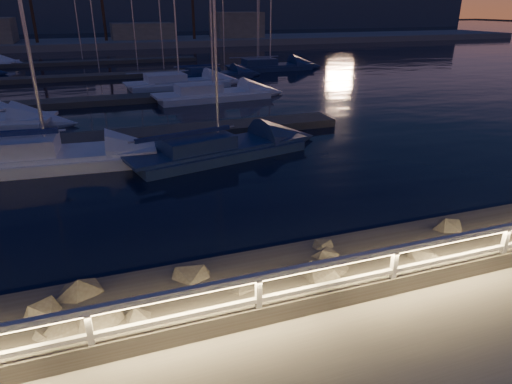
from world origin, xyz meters
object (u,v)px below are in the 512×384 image
Objects in this scene: sailboat_c at (210,94)px; sailboat_d at (214,148)px; sailboat_l at (268,66)px; sailboat_h at (176,82)px; sailboat_k at (211,74)px; guard_rail at (202,299)px; sailboat_b at (42,156)px.

sailboat_d is at bearing -108.25° from sailboat_c.
sailboat_l is (9.55, 13.40, -0.00)m from sailboat_c.
sailboat_h is 5.27m from sailboat_k.
sailboat_k is 0.83× the size of sailboat_l.
sailboat_l is (12.71, 26.21, 0.02)m from sailboat_d.
guard_rail is at bearing -119.06° from sailboat_d.
sailboat_l is (16.08, 38.16, -0.94)m from guard_rail.
sailboat_b is 15.49m from sailboat_c.
sailboat_h reaches higher than sailboat_k.
sailboat_c is at bearing 62.85° from sailboat_d.
sailboat_c is at bearing -125.74° from sailboat_l.
sailboat_c is (6.53, 24.76, -0.93)m from guard_rail.
sailboat_b is 24.81m from sailboat_k.
sailboat_b reaches higher than guard_rail.
sailboat_d is (3.37, 11.95, -0.96)m from guard_rail.
sailboat_b is 1.16× the size of sailboat_k.
sailboat_b is 0.97× the size of sailboat_l.
guard_rail is 3.03× the size of sailboat_h.
sailboat_k is (5.69, 22.44, -0.01)m from sailboat_d.
sailboat_b reaches higher than sailboat_h.
sailboat_b is at bearing 157.56° from sailboat_d.
sailboat_b is at bearing -135.41° from sailboat_c.
sailboat_d reaches higher than sailboat_k.
sailboat_d is 0.92× the size of sailboat_l.
sailboat_d is 29.13m from sailboat_l.
guard_rail is at bearing -109.18° from sailboat_c.
guard_rail is 2.99× the size of sailboat_b.
sailboat_d is at bearing -100.29° from sailboat_h.
sailboat_d is at bearing 74.24° from guard_rail.
sailboat_h is at bearing 97.69° from sailboat_c.
sailboat_k is (9.07, 34.39, -0.97)m from guard_rail.
sailboat_d is at bearing -4.85° from sailboat_b.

